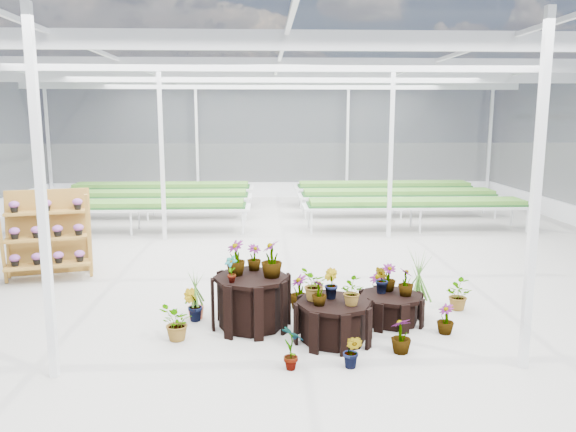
{
  "coord_description": "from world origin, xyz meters",
  "views": [
    {
      "loc": [
        -0.35,
        -10.72,
        3.22
      ],
      "look_at": [
        0.11,
        0.1,
        1.3
      ],
      "focal_mm": 35.0,
      "sensor_mm": 36.0,
      "label": 1
    }
  ],
  "objects_px": {
    "plinth_mid": "(333,321)",
    "plinth_low": "(391,308)",
    "plinth_tall": "(251,302)",
    "shelf_rack": "(48,235)"
  },
  "relations": [
    {
      "from": "plinth_mid",
      "to": "plinth_low",
      "type": "xyz_separation_m",
      "value": [
        1.0,
        0.7,
        -0.07
      ]
    },
    {
      "from": "plinth_low",
      "to": "plinth_tall",
      "type": "bearing_deg",
      "value": -177.4
    },
    {
      "from": "plinth_mid",
      "to": "shelf_rack",
      "type": "height_order",
      "value": "shelf_rack"
    },
    {
      "from": "plinth_mid",
      "to": "shelf_rack",
      "type": "distance_m",
      "value": 6.37
    },
    {
      "from": "plinth_tall",
      "to": "shelf_rack",
      "type": "bearing_deg",
      "value": 145.35
    },
    {
      "from": "plinth_low",
      "to": "shelf_rack",
      "type": "bearing_deg",
      "value": 156.49
    },
    {
      "from": "plinth_tall",
      "to": "shelf_rack",
      "type": "height_order",
      "value": "shelf_rack"
    },
    {
      "from": "plinth_tall",
      "to": "plinth_low",
      "type": "relative_size",
      "value": 1.18
    },
    {
      "from": "shelf_rack",
      "to": "plinth_mid",
      "type": "bearing_deg",
      "value": -48.26
    },
    {
      "from": "plinth_tall",
      "to": "plinth_low",
      "type": "distance_m",
      "value": 2.21
    }
  ]
}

